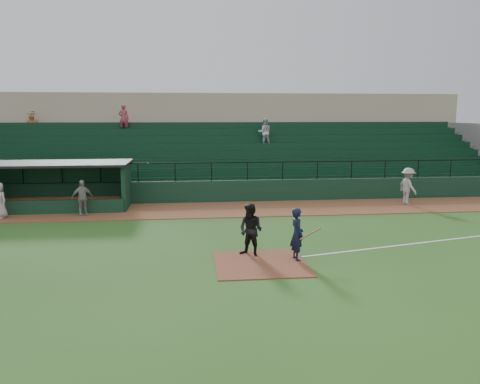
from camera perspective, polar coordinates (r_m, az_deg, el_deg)
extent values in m
plane|color=#264F19|center=(16.60, 1.94, -7.59)|extent=(90.00, 90.00, 0.00)
cube|color=brown|center=(24.31, -0.79, -2.07)|extent=(40.00, 4.00, 0.03)
cube|color=brown|center=(15.66, 2.47, -8.60)|extent=(3.00, 3.00, 0.03)
cube|color=white|center=(20.39, 24.35, -5.20)|extent=(17.49, 4.44, 0.01)
cube|color=black|center=(26.36, -1.26, 0.12)|extent=(36.00, 0.35, 1.20)
cylinder|color=black|center=(26.15, -1.27, 3.58)|extent=(36.00, 0.06, 0.06)
cube|color=slate|center=(31.04, -2.08, 3.76)|extent=(36.00, 9.00, 3.60)
cube|color=#0D311C|center=(30.51, -2.01, 4.51)|extent=(34.56, 8.00, 4.05)
cube|color=slate|center=(37.05, 26.97, 4.13)|extent=(0.35, 9.50, 4.20)
cube|color=tan|center=(37.42, -2.85, 6.87)|extent=(38.00, 3.00, 6.40)
cube|color=slate|center=(35.40, -2.65, 7.54)|extent=(36.00, 2.00, 0.20)
cylinder|color=#A55138|center=(36.86, -23.78, 7.45)|extent=(0.70, 0.70, 0.60)
imported|color=#2D5923|center=(36.85, -23.84, 8.43)|extent=(0.59, 0.51, 0.66)
imported|color=silver|center=(32.06, 2.98, 7.22)|extent=(0.91, 0.71, 1.87)
imported|color=#9C3945|center=(33.89, -13.88, 8.63)|extent=(0.69, 0.45, 1.90)
cube|color=black|center=(27.40, -22.07, 0.95)|extent=(8.50, 0.20, 2.30)
cube|color=black|center=(25.28, -13.55, 0.73)|extent=(0.20, 2.60, 2.30)
cube|color=black|center=(26.02, -22.99, 3.16)|extent=(8.90, 3.20, 0.12)
cube|color=olive|center=(27.15, -22.17, -1.05)|extent=(7.65, 0.40, 0.50)
cube|color=black|center=(25.02, -23.56, -1.76)|extent=(8.50, 0.12, 0.70)
imported|color=black|center=(15.89, 6.90, -5.09)|extent=(0.52, 0.71, 1.79)
cylinder|color=olive|center=(15.78, 8.49, -5.02)|extent=(0.79, 0.34, 0.35)
imported|color=black|center=(16.23, 1.32, -4.63)|extent=(1.13, 1.10, 1.83)
imported|color=#A29C98|center=(26.88, 19.62, 0.66)|extent=(0.95, 1.39, 1.98)
imported|color=gray|center=(23.84, -18.53, -0.66)|extent=(1.09, 0.78, 1.71)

